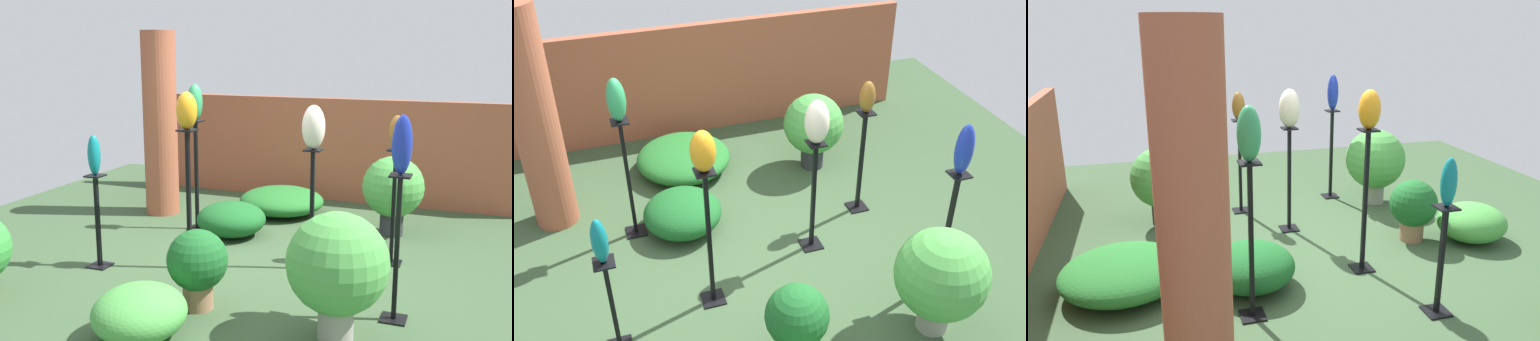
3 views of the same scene
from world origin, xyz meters
TOP-DOWN VIEW (x-y plane):
  - ground_plane at (0.00, 0.00)m, footprint 8.00×8.00m
  - brick_wall_back at (0.00, 2.79)m, footprint 5.60×0.12m
  - brick_pillar at (-1.79, 1.35)m, footprint 0.43×0.43m
  - pedestal_cobalt at (1.47, -0.74)m, footprint 0.20×0.20m
  - pedestal_teal at (-1.39, -0.59)m, footprint 0.20×0.20m
  - pedestal_bronze at (1.26, 0.52)m, footprint 0.20×0.20m
  - pedestal_ivory at (0.56, 0.10)m, footprint 0.20×0.20m
  - pedestal_amber at (-0.54, -0.31)m, footprint 0.20×0.20m
  - pedestal_jade at (-1.05, 0.86)m, footprint 0.20×0.20m
  - art_vase_cobalt at (1.47, -0.74)m, footprint 0.15×0.14m
  - art_vase_teal at (-1.39, -0.59)m, footprint 0.12×0.12m
  - art_vase_bronze at (1.26, 0.52)m, footprint 0.15×0.15m
  - art_vase_ivory at (0.56, 0.10)m, footprint 0.22×0.23m
  - art_vase_amber at (-0.54, -0.31)m, footprint 0.20×0.20m
  - art_vase_jade at (-1.05, 0.86)m, footprint 0.17×0.18m
  - potted_plant_near_pillar at (-0.07, -1.10)m, footprint 0.50×0.50m
  - potted_plant_walkway_edge at (1.12, -1.21)m, footprint 0.75×0.75m
  - potted_plant_front_right at (1.12, 1.46)m, footprint 0.69×0.69m
  - foliage_bed_east at (-0.34, 1.86)m, footprint 1.08×1.09m
  - foliage_bed_west at (-0.23, -1.72)m, footprint 0.70×0.74m
  - foliage_bed_center at (-0.58, 0.77)m, footprint 0.79×0.79m

SIDE VIEW (x-z plane):
  - ground_plane at x=0.00m, z-range 0.00..0.00m
  - foliage_bed_east at x=-0.34m, z-range 0.00..0.33m
  - foliage_bed_center at x=-0.58m, z-range 0.00..0.39m
  - foliage_bed_west at x=-0.23m, z-range 0.00..0.40m
  - potted_plant_near_pillar at x=-0.07m, z-range 0.05..0.72m
  - pedestal_teal at x=-1.39m, z-range -0.04..0.87m
  - pedestal_bronze at x=1.26m, z-range -0.05..1.10m
  - pedestal_cobalt at x=1.47m, z-range -0.05..1.12m
  - pedestal_ivory at x=0.56m, z-range -0.05..1.13m
  - potted_plant_front_right at x=1.12m, z-range 0.09..1.00m
  - potted_plant_walkway_edge at x=1.12m, z-range 0.09..1.05m
  - pedestal_jade at x=-1.05m, z-range -0.05..1.24m
  - pedestal_amber at x=-0.54m, z-range -0.05..1.31m
  - brick_wall_back at x=0.00m, z-range 0.00..1.42m
  - art_vase_teal at x=-1.39m, z-range 0.92..1.30m
  - brick_pillar at x=-1.79m, z-range 0.00..2.31m
  - art_vase_bronze at x=1.26m, z-range 1.15..1.48m
  - art_vase_ivory at x=0.56m, z-range 1.18..1.59m
  - art_vase_cobalt at x=1.47m, z-range 1.17..1.63m
  - art_vase_jade at x=-1.05m, z-range 1.29..1.70m
  - art_vase_amber at x=-0.54m, z-range 1.36..1.71m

